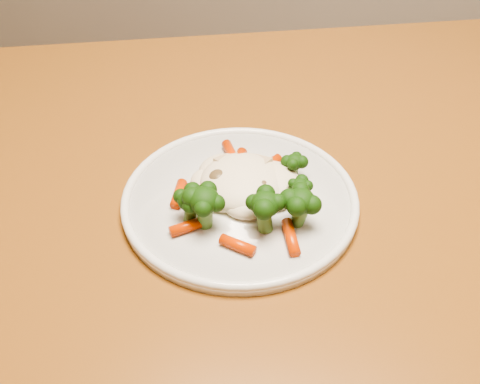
% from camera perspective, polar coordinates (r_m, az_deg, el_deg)
% --- Properties ---
extents(dining_table, '(1.48, 1.22, 0.75)m').
position_cam_1_polar(dining_table, '(0.75, 2.95, -6.26)').
color(dining_table, '#915621').
rests_on(dining_table, ground).
extents(plate, '(0.27, 0.27, 0.01)m').
position_cam_1_polar(plate, '(0.68, 0.00, -0.92)').
color(plate, white).
rests_on(plate, dining_table).
extents(meal, '(0.17, 0.18, 0.05)m').
position_cam_1_polar(meal, '(0.66, 0.58, 0.31)').
color(meal, '#F8E8C7').
rests_on(meal, plate).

